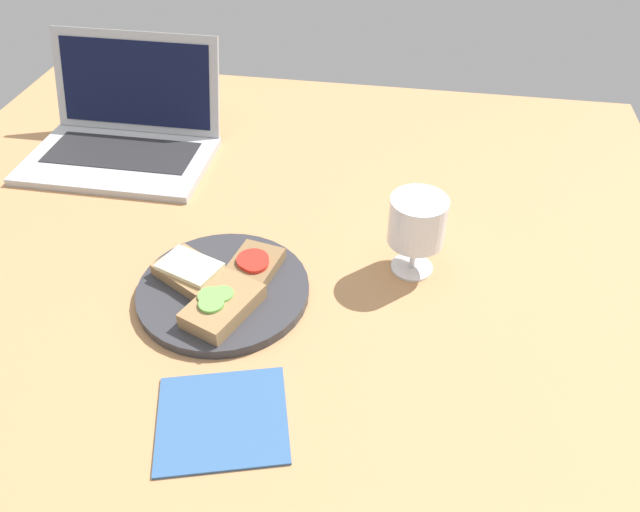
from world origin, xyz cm
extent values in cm
cube|color=#B27F51|center=(0.00, 0.00, 1.50)|extent=(140.00, 140.00, 3.00)
cylinder|color=#333338|center=(-3.65, -6.00, 3.79)|extent=(25.66, 25.66, 1.58)
cube|color=#937047|center=(-8.91, -4.85, 5.53)|extent=(12.45, 11.13, 1.90)
cube|color=#F4EAB7|center=(-8.91, -4.85, 6.85)|extent=(10.35, 8.58, 0.74)
cube|color=#937047|center=(-2.01, -11.14, 5.80)|extent=(10.79, 13.24, 2.44)
cylinder|color=#6BB74C|center=(-3.83, -10.84, 7.21)|extent=(3.49, 3.49, 0.38)
cylinder|color=#6BB74C|center=(-3.16, -12.41, 7.26)|extent=(3.55, 3.55, 0.48)
cylinder|color=#6BB74C|center=(-2.27, -10.17, 7.17)|extent=(3.22, 3.22, 0.30)
cube|color=brown|center=(-0.02, -2.02, 5.50)|extent=(8.51, 10.91, 1.85)
cylinder|color=red|center=(0.52, -2.60, 6.73)|extent=(4.01, 4.01, 0.60)
cylinder|color=red|center=(-0.17, -1.80, 6.74)|extent=(4.90, 4.90, 0.62)
cylinder|color=white|center=(23.87, 4.69, 3.20)|extent=(6.55, 6.55, 0.40)
cylinder|color=white|center=(23.87, 4.69, 6.02)|extent=(0.92, 0.92, 5.25)
cylinder|color=white|center=(23.87, 4.69, 12.36)|extent=(8.63, 8.63, 7.43)
cylinder|color=white|center=(23.87, 4.69, 10.89)|extent=(7.94, 7.94, 4.48)
cube|color=#ADAFB5|center=(-34.43, 26.36, 3.70)|extent=(35.29, 21.77, 1.40)
cube|color=#232326|center=(-34.43, 28.31, 4.48)|extent=(28.94, 11.97, 0.16)
cube|color=#ADAFB5|center=(-34.43, 40.15, 13.77)|extent=(34.59, 6.58, 18.99)
cube|color=black|center=(-34.43, 39.65, 13.77)|extent=(31.06, 5.04, 15.80)
cube|color=#33598C|center=(2.51, -27.72, 3.20)|extent=(19.28, 18.23, 0.40)
camera|label=1|loc=(21.91, -70.75, 67.69)|focal=35.00mm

